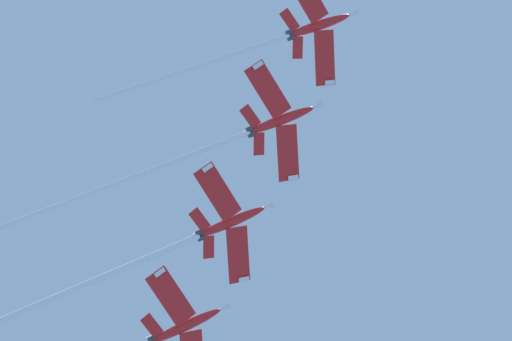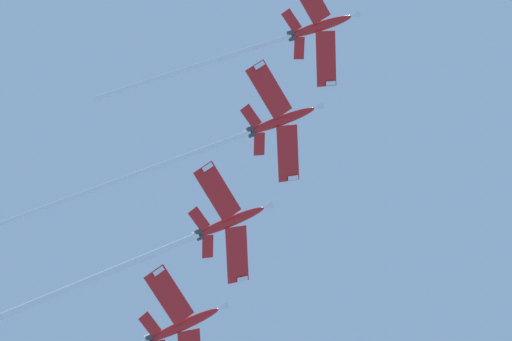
{
  "view_description": "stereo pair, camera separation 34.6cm",
  "coord_description": "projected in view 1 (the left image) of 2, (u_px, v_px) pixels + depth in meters",
  "views": [
    {
      "loc": [
        13.09,
        17.24,
        1.87
      ],
      "look_at": [
        4.9,
        -7.7,
        135.83
      ],
      "focal_mm": 60.74,
      "sensor_mm": 36.0,
      "label": 1
    },
    {
      "loc": [
        13.42,
        17.13,
        1.87
      ],
      "look_at": [
        4.9,
        -7.7,
        135.83
      ],
      "focal_mm": 60.74,
      "sensor_mm": 36.0,
      "label": 2
    }
  ],
  "objects": [
    {
      "name": "jet_lead",
      "position": [
        285.0,
        37.0,
        138.44
      ],
      "size": [
        35.42,
        29.03,
        21.93
      ],
      "color": "red"
    },
    {
      "name": "jet_third",
      "position": [
        181.0,
        243.0,
        131.79
      ],
      "size": [
        35.16,
        29.01,
        22.34
      ],
      "color": "red"
    },
    {
      "name": "jet_second",
      "position": [
        237.0,
        137.0,
        134.25
      ],
      "size": [
        41.32,
        33.57,
        23.89
      ],
      "color": "red"
    }
  ]
}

